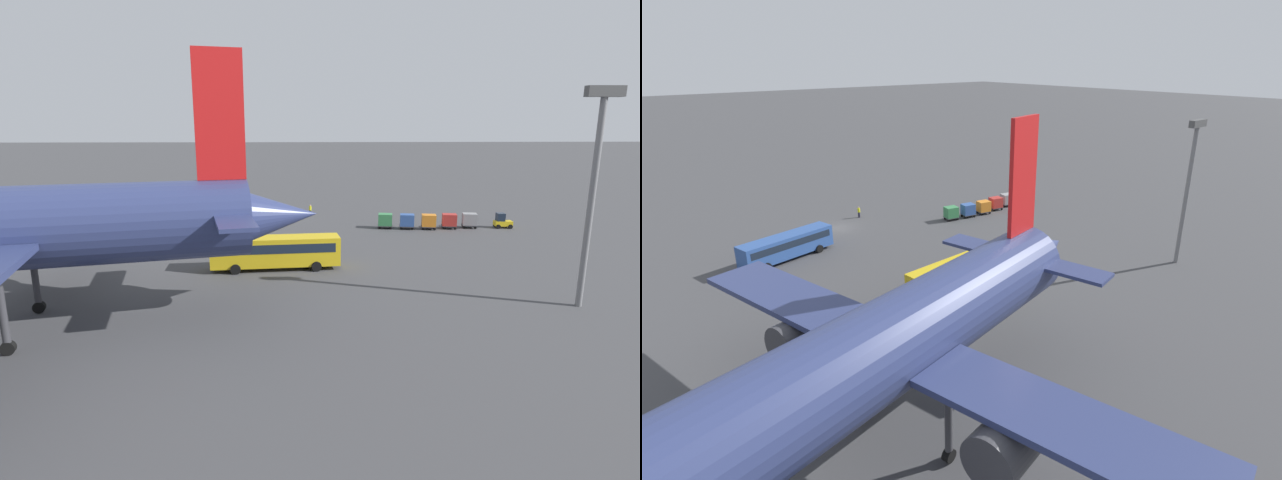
% 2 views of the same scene
% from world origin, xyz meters
% --- Properties ---
extents(ground_plane, '(600.00, 600.00, 0.00)m').
position_xyz_m(ground_plane, '(0.00, 0.00, 0.00)').
color(ground_plane, '#424244').
extents(airplane, '(45.63, 38.50, 19.58)m').
position_xyz_m(airplane, '(17.42, 42.00, 7.38)').
color(airplane, navy).
rests_on(airplane, ground).
extents(shuttle_bus_near, '(12.26, 5.10, 3.11)m').
position_xyz_m(shuttle_bus_near, '(10.14, 6.69, 1.87)').
color(shuttle_bus_near, '#2D5199').
rests_on(shuttle_bus_near, ground).
extents(shuttle_bus_far, '(13.04, 3.89, 3.30)m').
position_xyz_m(shuttle_bus_far, '(-0.89, 26.80, 1.98)').
color(shuttle_bus_far, gold).
rests_on(shuttle_bus_far, ground).
extents(baggage_tug, '(2.47, 1.74, 2.10)m').
position_xyz_m(baggage_tug, '(-31.65, 7.77, 0.94)').
color(baggage_tug, gold).
rests_on(baggage_tug, ground).
extents(worker_person, '(0.38, 0.38, 1.74)m').
position_xyz_m(worker_person, '(-4.89, -2.65, 0.87)').
color(worker_person, '#1E1E2D').
rests_on(worker_person, ground).
extents(cargo_cart_grey, '(2.26, 2.00, 2.06)m').
position_xyz_m(cargo_cart_grey, '(-27.04, 7.66, 1.19)').
color(cargo_cart_grey, '#38383D').
rests_on(cargo_cart_grey, ground).
extents(cargo_cart_red, '(2.26, 2.00, 2.06)m').
position_xyz_m(cargo_cart_red, '(-24.07, 8.05, 1.19)').
color(cargo_cart_red, '#38383D').
rests_on(cargo_cart_red, ground).
extents(cargo_cart_orange, '(2.26, 2.00, 2.06)m').
position_xyz_m(cargo_cart_orange, '(-21.11, 8.37, 1.19)').
color(cargo_cart_orange, '#38383D').
rests_on(cargo_cart_orange, ground).
extents(cargo_cart_blue, '(2.26, 2.00, 2.06)m').
position_xyz_m(cargo_cart_blue, '(-18.14, 8.04, 1.19)').
color(cargo_cart_blue, '#38383D').
rests_on(cargo_cart_blue, ground).
extents(cargo_cart_green, '(2.26, 2.00, 2.06)m').
position_xyz_m(cargo_cart_green, '(-15.18, 7.53, 1.19)').
color(cargo_cart_green, '#38383D').
rests_on(cargo_cart_green, ground).
extents(light_pole, '(2.80, 0.70, 17.11)m').
position_xyz_m(light_pole, '(-25.88, 38.18, 10.53)').
color(light_pole, slate).
rests_on(light_pole, ground).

